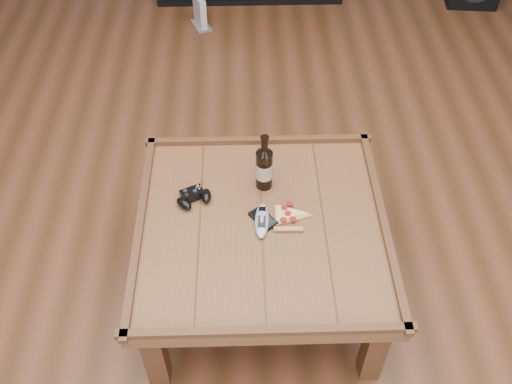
{
  "coord_description": "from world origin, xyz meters",
  "views": [
    {
      "loc": [
        -0.06,
        -1.46,
        2.21
      ],
      "look_at": [
        -0.02,
        0.11,
        0.52
      ],
      "focal_mm": 40.0,
      "sensor_mm": 36.0,
      "label": 1
    }
  ],
  "objects_px": {
    "coffee_table": "(262,233)",
    "game_controller": "(194,197)",
    "beer_bottle": "(264,167)",
    "pizza_slice": "(288,217)",
    "game_console": "(200,13)",
    "smartphone": "(263,219)",
    "remote_control": "(262,220)"
  },
  "relations": [
    {
      "from": "smartphone",
      "to": "remote_control",
      "type": "relative_size",
      "value": 0.71
    },
    {
      "from": "beer_bottle",
      "to": "game_console",
      "type": "bearing_deg",
      "value": 100.54
    },
    {
      "from": "coffee_table",
      "to": "remote_control",
      "type": "bearing_deg",
      "value": 86.47
    },
    {
      "from": "coffee_table",
      "to": "remote_control",
      "type": "height_order",
      "value": "remote_control"
    },
    {
      "from": "pizza_slice",
      "to": "coffee_table",
      "type": "bearing_deg",
      "value": -163.89
    },
    {
      "from": "pizza_slice",
      "to": "game_controller",
      "type": "bearing_deg",
      "value": 166.21
    },
    {
      "from": "game_console",
      "to": "remote_control",
      "type": "bearing_deg",
      "value": -102.68
    },
    {
      "from": "pizza_slice",
      "to": "smartphone",
      "type": "bearing_deg",
      "value": -174.08
    },
    {
      "from": "coffee_table",
      "to": "game_console",
      "type": "bearing_deg",
      "value": 99.16
    },
    {
      "from": "beer_bottle",
      "to": "pizza_slice",
      "type": "height_order",
      "value": "beer_bottle"
    },
    {
      "from": "coffee_table",
      "to": "beer_bottle",
      "type": "distance_m",
      "value": 0.27
    },
    {
      "from": "game_controller",
      "to": "remote_control",
      "type": "xyz_separation_m",
      "value": [
        0.28,
        -0.13,
        -0.01
      ]
    },
    {
      "from": "smartphone",
      "to": "remote_control",
      "type": "xyz_separation_m",
      "value": [
        -0.01,
        -0.01,
        0.01
      ]
    },
    {
      "from": "coffee_table",
      "to": "beer_bottle",
      "type": "relative_size",
      "value": 3.77
    },
    {
      "from": "coffee_table",
      "to": "remote_control",
      "type": "xyz_separation_m",
      "value": [
        0.0,
        0.01,
        0.07
      ]
    },
    {
      "from": "coffee_table",
      "to": "game_controller",
      "type": "xyz_separation_m",
      "value": [
        -0.28,
        0.13,
        0.08
      ]
    },
    {
      "from": "pizza_slice",
      "to": "game_console",
      "type": "xyz_separation_m",
      "value": [
        -0.47,
        2.22,
        -0.35
      ]
    },
    {
      "from": "beer_bottle",
      "to": "pizza_slice",
      "type": "bearing_deg",
      "value": -64.21
    },
    {
      "from": "game_console",
      "to": "pizza_slice",
      "type": "bearing_deg",
      "value": -99.96
    },
    {
      "from": "coffee_table",
      "to": "game_controller",
      "type": "relative_size",
      "value": 6.63
    },
    {
      "from": "game_controller",
      "to": "coffee_table",
      "type": "bearing_deg",
      "value": -49.99
    },
    {
      "from": "beer_bottle",
      "to": "coffee_table",
      "type": "bearing_deg",
      "value": -94.37
    },
    {
      "from": "game_controller",
      "to": "pizza_slice",
      "type": "height_order",
      "value": "game_controller"
    },
    {
      "from": "coffee_table",
      "to": "smartphone",
      "type": "xyz_separation_m",
      "value": [
        0.01,
        0.02,
        0.07
      ]
    },
    {
      "from": "coffee_table",
      "to": "smartphone",
      "type": "bearing_deg",
      "value": 73.43
    },
    {
      "from": "coffee_table",
      "to": "pizza_slice",
      "type": "distance_m",
      "value": 0.13
    },
    {
      "from": "game_console",
      "to": "coffee_table",
      "type": "bearing_deg",
      "value": -102.71
    },
    {
      "from": "coffee_table",
      "to": "game_console",
      "type": "height_order",
      "value": "coffee_table"
    },
    {
      "from": "remote_control",
      "to": "game_console",
      "type": "bearing_deg",
      "value": 102.96
    },
    {
      "from": "game_controller",
      "to": "game_console",
      "type": "xyz_separation_m",
      "value": [
        -0.09,
        2.11,
        -0.37
      ]
    },
    {
      "from": "coffee_table",
      "to": "game_controller",
      "type": "bearing_deg",
      "value": 154.44
    },
    {
      "from": "game_controller",
      "to": "game_console",
      "type": "bearing_deg",
      "value": 67.88
    }
  ]
}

